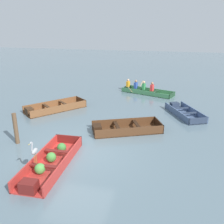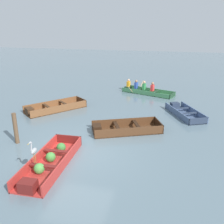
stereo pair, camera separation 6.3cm
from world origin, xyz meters
The scene contains 8 objects.
ground_plane centered at (0.00, 0.00, 0.00)m, with size 80.00×80.00×0.00m, color slate.
dinghy_red_foreground centered at (-0.49, -1.22, 0.15)m, with size 1.26×3.45×0.39m.
skiff_dark_varnish_near_moored centered at (1.32, 2.35, 0.14)m, with size 3.32×2.40×0.40m.
skiff_slate_blue_mid_moored centered at (4.00, 5.42, 0.12)m, with size 2.21×2.96×0.35m.
skiff_wooden_brown_far_moored centered at (-3.18, 4.22, 0.14)m, with size 3.02×3.39×0.42m.
rowboat_green_with_crew centered at (1.33, 9.36, 0.21)m, with size 3.82×2.51×0.88m.
heron_on_dinghy centered at (-0.70, -1.76, 0.86)m, with size 0.16×0.45×0.84m.
mooring_post centered at (-2.66, 0.07, 0.65)m, with size 0.17×0.17×1.30m, color brown.
Camera 1 is at (3.45, -7.94, 4.61)m, focal length 40.00 mm.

